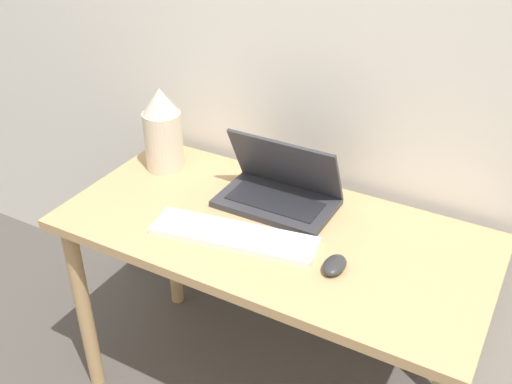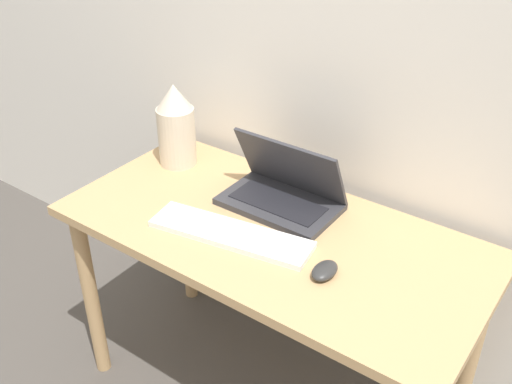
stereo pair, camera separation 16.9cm
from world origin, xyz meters
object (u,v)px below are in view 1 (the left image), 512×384
at_px(laptop, 280,189).
at_px(mouse, 334,265).
at_px(keyboard, 234,235).
at_px(vase, 163,130).

relative_size(laptop, mouse, 3.89).
xyz_separation_m(laptop, mouse, (0.27, -0.22, -0.03)).
bearing_deg(laptop, mouse, -38.87).
relative_size(keyboard, vase, 1.71).
bearing_deg(vase, mouse, -18.02).
xyz_separation_m(keyboard, vase, (-0.41, 0.24, 0.13)).
relative_size(laptop, keyboard, 0.72).
bearing_deg(vase, laptop, -1.36).
bearing_deg(keyboard, vase, 149.84).
height_order(keyboard, mouse, mouse).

